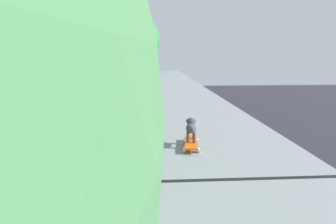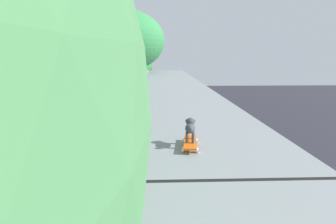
{
  "view_description": "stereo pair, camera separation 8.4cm",
  "coord_description": "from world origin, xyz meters",
  "px_view_note": "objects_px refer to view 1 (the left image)",
  "views": [
    {
      "loc": [
        0.61,
        -1.31,
        7.44
      ],
      "look_at": [
        0.82,
        2.34,
        6.6
      ],
      "focal_mm": 26.71,
      "sensor_mm": 36.0,
      "label": 1
    },
    {
      "loc": [
        0.7,
        -1.31,
        7.44
      ],
      "look_at": [
        0.82,
        2.34,
        6.6
      ],
      "focal_mm": 26.71,
      "sensor_mm": 36.0,
      "label": 2
    }
  ],
  "objects_px": {
    "toy_skateboard": "(191,142)",
    "city_bus": "(51,118)",
    "car_silver_fifth": "(47,197)",
    "small_dog": "(191,127)"
  },
  "relations": [
    {
      "from": "car_silver_fifth",
      "to": "toy_skateboard",
      "type": "bearing_deg",
      "value": -54.92
    },
    {
      "from": "toy_skateboard",
      "to": "city_bus",
      "type": "bearing_deg",
      "value": 116.92
    },
    {
      "from": "car_silver_fifth",
      "to": "city_bus",
      "type": "height_order",
      "value": "city_bus"
    },
    {
      "from": "city_bus",
      "to": "small_dog",
      "type": "distance_m",
      "value": 21.89
    },
    {
      "from": "car_silver_fifth",
      "to": "toy_skateboard",
      "type": "distance_m",
      "value": 11.52
    },
    {
      "from": "city_bus",
      "to": "toy_skateboard",
      "type": "bearing_deg",
      "value": -63.08
    },
    {
      "from": "city_bus",
      "to": "toy_skateboard",
      "type": "distance_m",
      "value": 21.89
    },
    {
      "from": "car_silver_fifth",
      "to": "city_bus",
      "type": "relative_size",
      "value": 0.38
    },
    {
      "from": "toy_skateboard",
      "to": "small_dog",
      "type": "relative_size",
      "value": 1.7
    },
    {
      "from": "city_bus",
      "to": "small_dog",
      "type": "xyz_separation_m",
      "value": [
        9.72,
        -19.08,
        4.53
      ]
    }
  ]
}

